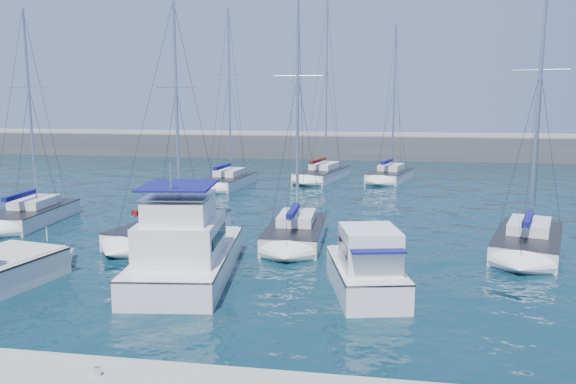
% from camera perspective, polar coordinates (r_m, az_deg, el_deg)
% --- Properties ---
extents(ground, '(220.00, 220.00, 0.00)m').
position_cam_1_polar(ground, '(25.83, -7.07, -8.06)').
color(ground, black).
rests_on(ground, ground).
extents(breakwater, '(160.00, 6.00, 4.45)m').
position_cam_1_polar(breakwater, '(76.23, 4.04, 4.31)').
color(breakwater, '#424244').
rests_on(breakwater, ground).
extents(dock_cleat_centre, '(0.16, 0.16, 0.25)m').
position_cam_1_polar(dock_cleat_centre, '(16.06, -18.77, -16.89)').
color(dock_cleat_centre, silver).
rests_on(dock_cleat_centre, dock).
extents(motor_yacht_stbd_inner, '(4.86, 9.36, 4.69)m').
position_cam_1_polar(motor_yacht_stbd_inner, '(24.77, -10.37, -6.17)').
color(motor_yacht_stbd_inner, silver).
rests_on(motor_yacht_stbd_inner, ground).
extents(motor_yacht_stbd_outer, '(3.66, 5.89, 3.20)m').
position_cam_1_polar(motor_yacht_stbd_outer, '(22.83, 8.01, -7.95)').
color(motor_yacht_stbd_outer, silver).
rests_on(motor_yacht_stbd_outer, ground).
extents(sailboat_mid_a, '(3.52, 7.29, 13.56)m').
position_cam_1_polar(sailboat_mid_a, '(39.11, -24.57, -2.09)').
color(sailboat_mid_a, silver).
rests_on(sailboat_mid_a, ground).
extents(sailboat_mid_b, '(5.01, 8.86, 13.40)m').
position_cam_1_polar(sailboat_mid_b, '(32.64, -11.67, -3.58)').
color(sailboat_mid_b, silver).
rests_on(sailboat_mid_b, ground).
extents(sailboat_mid_c, '(3.15, 7.04, 14.33)m').
position_cam_1_polar(sailboat_mid_c, '(30.83, 0.80, -4.09)').
color(sailboat_mid_c, silver).
rests_on(sailboat_mid_c, ground).
extents(sailboat_mid_e, '(5.14, 7.98, 14.68)m').
position_cam_1_polar(sailboat_mid_e, '(31.43, 23.19, -4.60)').
color(sailboat_mid_e, silver).
rests_on(sailboat_mid_e, ground).
extents(sailboat_back_a, '(3.83, 7.73, 15.95)m').
position_cam_1_polar(sailboat_back_a, '(50.66, -6.11, 1.17)').
color(sailboat_back_a, silver).
rests_on(sailboat_back_a, ground).
extents(sailboat_back_b, '(5.09, 9.40, 17.71)m').
position_cam_1_polar(sailboat_back_b, '(55.52, 3.56, 1.92)').
color(sailboat_back_b, silver).
rests_on(sailboat_back_b, ground).
extents(sailboat_back_c, '(4.81, 7.67, 15.05)m').
position_cam_1_polar(sailboat_back_c, '(55.18, 10.32, 1.73)').
color(sailboat_back_c, silver).
rests_on(sailboat_back_c, ground).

